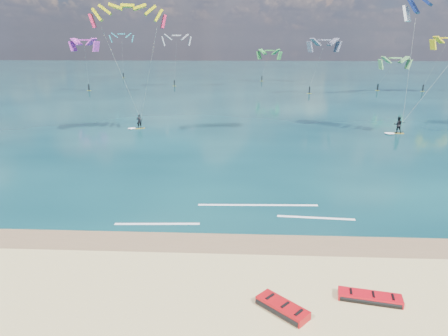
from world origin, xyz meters
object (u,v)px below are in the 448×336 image
Objects in this scene: packed_kite_mid at (282,311)px; kitesurfer_main at (134,65)px; kitesurfer_far at (428,55)px; packed_kite_left at (369,300)px.

kitesurfer_main is at bearing 156.60° from packed_kite_mid.
packed_kite_mid is 34.25m from kitesurfer_main.
packed_kite_mid is at bearing -97.48° from kitesurfer_main.
kitesurfer_far reaches higher than kitesurfer_main.
packed_kite_mid is 0.16× the size of kitesurfer_main.
kitesurfer_main is (-13.58, 30.46, 7.79)m from packed_kite_mid.
kitesurfer_main reaches higher than packed_kite_left.
packed_kite_left is at bearing -91.24° from kitesurfer_main.
kitesurfer_main is at bearing 131.19° from packed_kite_left.
kitesurfer_far is at bearing 76.03° from packed_kite_left.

